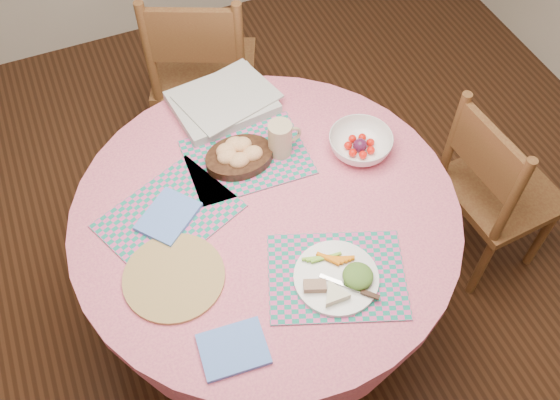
{
  "coord_description": "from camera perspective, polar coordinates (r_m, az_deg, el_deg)",
  "views": [
    {
      "loc": [
        -0.4,
        -1.06,
        2.36
      ],
      "look_at": [
        0.05,
        0.0,
        0.78
      ],
      "focal_mm": 40.0,
      "sensor_mm": 36.0,
      "label": 1
    }
  ],
  "objects": [
    {
      "name": "placemat_front",
      "position": [
        1.85,
        5.2,
        -6.94
      ],
      "size": [
        0.48,
        0.42,
        0.01
      ],
      "primitive_type": "cube",
      "rotation": [
        0.0,
        0.0,
        -0.36
      ],
      "color": "#17836B",
      "rests_on": "dining_table"
    },
    {
      "name": "dinner_plate",
      "position": [
        1.82,
        5.49,
        -7.01
      ],
      "size": [
        0.25,
        0.25,
        0.05
      ],
      "rotation": [
        0.0,
        0.0,
        -0.37
      ],
      "color": "white",
      "rests_on": "placemat_front"
    },
    {
      "name": "dining_table",
      "position": [
        2.13,
        -1.24,
        -4.0
      ],
      "size": [
        1.24,
        1.24,
        0.75
      ],
      "color": "#E86C7F",
      "rests_on": "ground"
    },
    {
      "name": "napkin_far",
      "position": [
        1.97,
        -10.17,
        -1.48
      ],
      "size": [
        0.23,
        0.22,
        0.01
      ],
      "primitive_type": "cube",
      "rotation": [
        0.0,
        0.0,
        0.68
      ],
      "color": "#5680DE",
      "rests_on": "placemat_left"
    },
    {
      "name": "newspaper_stack",
      "position": [
        2.25,
        -5.23,
        8.97
      ],
      "size": [
        0.39,
        0.33,
        0.04
      ],
      "rotation": [
        0.0,
        0.0,
        0.11
      ],
      "color": "silver",
      "rests_on": "dining_table"
    },
    {
      "name": "wicker_trivet",
      "position": [
        1.86,
        -9.68,
        -6.97
      ],
      "size": [
        0.3,
        0.3,
        0.01
      ],
      "primitive_type": "cylinder",
      "color": "#AA8C49",
      "rests_on": "dining_table"
    },
    {
      "name": "napkin_near",
      "position": [
        1.74,
        -4.28,
        -13.43
      ],
      "size": [
        0.19,
        0.15,
        0.01
      ],
      "primitive_type": "cube",
      "rotation": [
        0.0,
        0.0,
        -0.08
      ],
      "color": "#5680DE",
      "rests_on": "dining_table"
    },
    {
      "name": "chair_right",
      "position": [
        2.53,
        18.96,
        0.95
      ],
      "size": [
        0.41,
        0.43,
        0.87
      ],
      "rotation": [
        0.0,
        0.0,
        1.65
      ],
      "color": "brown",
      "rests_on": "ground"
    },
    {
      "name": "placemat_back",
      "position": [
        2.1,
        -3.05,
        3.95
      ],
      "size": [
        0.41,
        0.32,
        0.01
      ],
      "primitive_type": "cube",
      "rotation": [
        0.0,
        0.0,
        -0.04
      ],
      "color": "#17836B",
      "rests_on": "dining_table"
    },
    {
      "name": "ground",
      "position": [
        2.62,
        -1.03,
        -10.5
      ],
      "size": [
        4.0,
        4.0,
        0.0
      ],
      "primitive_type": "plane",
      "color": "#331C0F",
      "rests_on": "ground"
    },
    {
      "name": "fruit_bowl",
      "position": [
        2.12,
        7.35,
        5.1
      ],
      "size": [
        0.28,
        0.28,
        0.07
      ],
      "rotation": [
        0.0,
        0.0,
        0.43
      ],
      "color": "white",
      "rests_on": "dining_table"
    },
    {
      "name": "latte_mug",
      "position": [
        2.07,
        0.06,
        5.65
      ],
      "size": [
        0.12,
        0.08,
        0.13
      ],
      "color": "tan",
      "rests_on": "placemat_back"
    },
    {
      "name": "placemat_left",
      "position": [
        1.98,
        -10.11,
        -1.45
      ],
      "size": [
        0.49,
        0.43,
        0.01
      ],
      "primitive_type": "cube",
      "rotation": [
        0.0,
        0.0,
        0.4
      ],
      "color": "#17836B",
      "rests_on": "dining_table"
    },
    {
      "name": "bread_bowl",
      "position": [
        2.07,
        -3.84,
        4.2
      ],
      "size": [
        0.23,
        0.23,
        0.08
      ],
      "color": "black",
      "rests_on": "placemat_back"
    },
    {
      "name": "chair_back",
      "position": [
        2.8,
        -7.08,
        11.56
      ],
      "size": [
        0.57,
        0.56,
        0.95
      ],
      "rotation": [
        0.0,
        0.0,
        2.73
      ],
      "color": "brown",
      "rests_on": "ground"
    }
  ]
}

